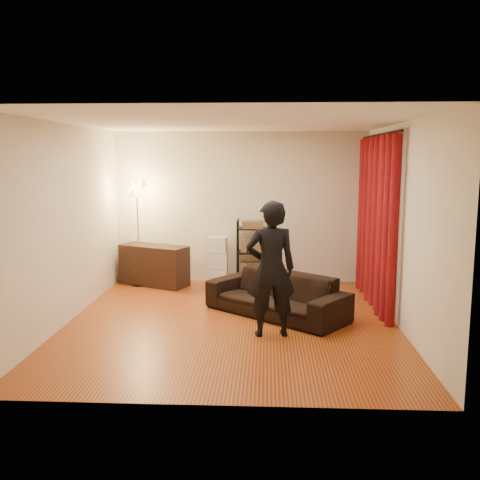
# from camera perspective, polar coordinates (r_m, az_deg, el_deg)

# --- Properties ---
(floor) EXTENTS (5.00, 5.00, 0.00)m
(floor) POSITION_cam_1_polar(r_m,az_deg,el_deg) (7.45, -0.90, -8.74)
(floor) COLOR #9B4D1F
(floor) RESTS_ON ground
(ceiling) EXTENTS (5.00, 5.00, 0.00)m
(ceiling) POSITION_cam_1_polar(r_m,az_deg,el_deg) (7.11, -0.95, 12.47)
(ceiling) COLOR white
(ceiling) RESTS_ON ground
(wall_back) EXTENTS (5.00, 0.00, 5.00)m
(wall_back) POSITION_cam_1_polar(r_m,az_deg,el_deg) (9.64, 0.07, 3.49)
(wall_back) COLOR beige
(wall_back) RESTS_ON ground
(wall_front) EXTENTS (5.00, 0.00, 5.00)m
(wall_front) POSITION_cam_1_polar(r_m,az_deg,el_deg) (4.70, -2.97, -2.23)
(wall_front) COLOR beige
(wall_front) RESTS_ON ground
(wall_left) EXTENTS (0.00, 5.00, 5.00)m
(wall_left) POSITION_cam_1_polar(r_m,az_deg,el_deg) (7.64, -18.01, 1.64)
(wall_left) COLOR beige
(wall_left) RESTS_ON ground
(wall_right) EXTENTS (0.00, 5.00, 5.00)m
(wall_right) POSITION_cam_1_polar(r_m,az_deg,el_deg) (7.36, 16.85, 1.43)
(wall_right) COLOR beige
(wall_right) RESTS_ON ground
(curtain_rod) EXTENTS (0.04, 2.65, 0.04)m
(curtain_rod) POSITION_cam_1_polar(r_m,az_deg,el_deg) (8.38, 14.70, 10.82)
(curtain_rod) COLOR black
(curtain_rod) RESTS_ON wall_right
(curtain) EXTENTS (0.22, 2.65, 2.55)m
(curtain) POSITION_cam_1_polar(r_m,az_deg,el_deg) (8.43, 14.22, 1.93)
(curtain) COLOR maroon
(curtain) RESTS_ON ground
(sofa) EXTENTS (2.13, 1.93, 0.61)m
(sofa) POSITION_cam_1_polar(r_m,az_deg,el_deg) (7.70, 3.90, -5.83)
(sofa) COLOR black
(sofa) RESTS_ON ground
(person) EXTENTS (0.69, 0.51, 1.73)m
(person) POSITION_cam_1_polar(r_m,az_deg,el_deg) (6.72, 3.31, -3.10)
(person) COLOR black
(person) RESTS_ON ground
(media_cabinet) EXTENTS (1.30, 0.92, 0.71)m
(media_cabinet) POSITION_cam_1_polar(r_m,az_deg,el_deg) (9.58, -9.14, -2.68)
(media_cabinet) COLOR black
(media_cabinet) RESTS_ON ground
(storage_boxes) EXTENTS (0.36, 0.29, 0.86)m
(storage_boxes) POSITION_cam_1_polar(r_m,az_deg,el_deg) (9.56, -2.38, -2.16)
(storage_boxes) COLOR silver
(storage_boxes) RESTS_ON ground
(wire_shelf) EXTENTS (0.60, 0.47, 1.17)m
(wire_shelf) POSITION_cam_1_polar(r_m,az_deg,el_deg) (9.45, 1.37, -1.32)
(wire_shelf) COLOR black
(wire_shelf) RESTS_ON ground
(floor_lamp) EXTENTS (0.38, 0.38, 1.84)m
(floor_lamp) POSITION_cam_1_polar(r_m,az_deg,el_deg) (9.51, -10.83, 0.66)
(floor_lamp) COLOR silver
(floor_lamp) RESTS_ON ground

